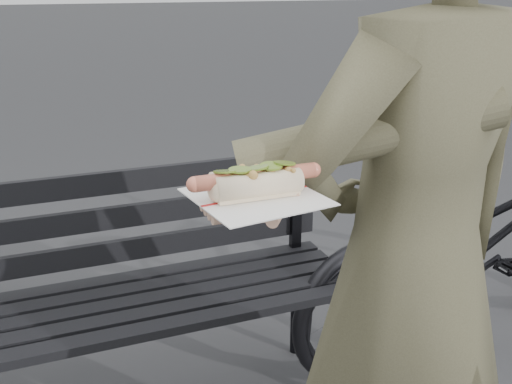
# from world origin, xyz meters

# --- Properties ---
(park_bench) EXTENTS (1.50, 0.44, 0.88)m
(park_bench) POSITION_xyz_m (0.03, 0.93, 0.52)
(park_bench) COLOR black
(park_bench) RESTS_ON ground
(bicycle) EXTENTS (1.83, 0.80, 0.93)m
(bicycle) POSITION_xyz_m (1.45, 0.84, 0.47)
(bicycle) COLOR black
(bicycle) RESTS_ON ground
(person) EXTENTS (0.72, 0.54, 1.81)m
(person) POSITION_xyz_m (0.51, 0.02, 0.90)
(person) COLOR #494631
(person) RESTS_ON ground
(held_hotdog) EXTENTS (0.63, 0.32, 0.20)m
(held_hotdog) POSITION_xyz_m (0.30, -0.03, 1.21)
(held_hotdog) COLOR #494631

